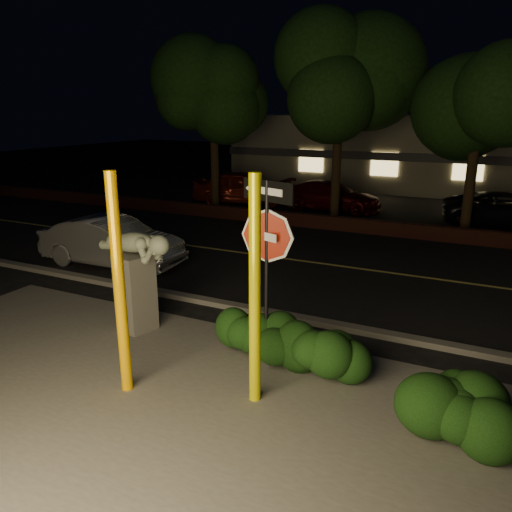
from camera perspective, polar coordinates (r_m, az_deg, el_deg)
The scene contains 22 objects.
ground at distance 17.14m, azimuth 13.69°, elevation 1.39°, with size 90.00×90.00×0.00m, color black.
patio at distance 7.58m, azimuth -6.02°, elevation -18.20°, with size 14.00×6.00×0.02m, color #4C4944.
road at distance 14.33m, azimuth 11.05°, elevation -1.36°, with size 80.00×8.00×0.01m, color black.
lane_marking at distance 14.33m, azimuth 11.05°, elevation -1.31°, with size 80.00×0.12×0.01m, color #AC9D45.
curb at distance 10.64m, azimuth 5.17°, elevation -7.18°, with size 80.00×0.25×0.12m, color #4C4944.
brick_wall at distance 18.32m, azimuth 14.65°, elevation 3.08°, with size 40.00×0.35×0.50m, color #411C15.
parking_lot at distance 23.88m, azimuth 17.42°, elevation 5.28°, with size 40.00×12.00×0.01m, color black.
building at distance 31.50m, azimuth 20.09°, elevation 11.24°, with size 22.00×10.20×4.00m.
tree_far_a at distance 22.39m, azimuth -4.94°, elevation 19.00°, with size 4.60×4.60×7.43m.
tree_far_b at distance 20.39m, azimuth 9.71°, elevation 21.11°, with size 5.20×5.20×8.41m.
tree_far_c at distance 19.11m, azimuth 24.64°, elevation 19.08°, with size 4.80×4.80×7.84m.
yellow_pole_left at distance 7.77m, azimuth -15.35°, elevation -3.43°, with size 0.17×0.17×3.49m, color #FBAF00.
yellow_pole_right at distance 7.22m, azimuth -0.13°, elevation -4.33°, with size 0.17×0.17×3.49m, color #DED603.
signpost at distance 8.22m, azimuth 1.25°, elevation 2.22°, with size 1.04×0.39×3.22m.
sculpture at distance 10.06m, azimuth -13.68°, elevation -1.43°, with size 1.97×0.99×2.11m.
hedge_center at distance 8.88m, azimuth 1.12°, elevation -8.81°, with size 2.00×0.94×1.04m, color black.
hedge_right at distance 8.39m, azimuth 7.48°, elevation -10.42°, with size 1.63×0.87×1.07m, color black.
hedge_far_right at distance 7.49m, azimuth 22.92°, elevation -15.13°, with size 1.57×0.98×1.09m, color black.
silver_sedan at distance 14.74m, azimuth -16.14°, elevation 1.56°, with size 1.46×4.20×1.38m, color #B2B2B7.
parked_car_red at distance 23.73m, azimuth -1.59°, elevation 7.87°, with size 1.85×4.61×1.57m, color maroon.
parked_car_darkred at distance 22.36m, azimuth 8.51°, elevation 6.80°, with size 1.81×4.44×1.29m, color #400609.
parked_car_dark at distance 21.26m, azimuth 26.72°, elevation 4.74°, with size 2.13×4.62×1.28m, color black.
Camera 1 is at (3.39, -6.24, 4.30)m, focal length 35.00 mm.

